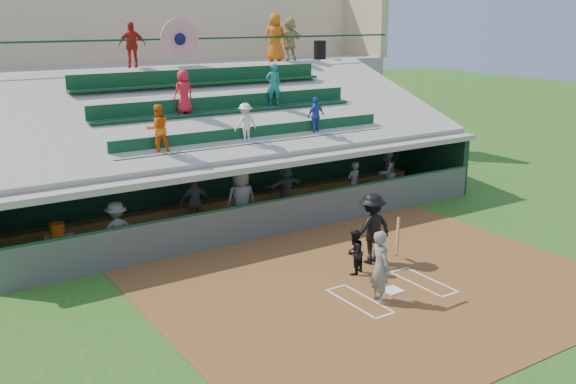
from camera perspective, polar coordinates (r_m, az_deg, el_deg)
ground at (r=15.87m, az=9.25°, el=-8.73°), size 100.00×100.00×0.00m
dirt_slab at (r=16.20m, az=8.06°, el=-8.12°), size 11.00×9.00×0.02m
home_plate at (r=15.85m, az=9.26°, el=-8.62°), size 0.43×0.43×0.03m
batters_box_chalk at (r=15.86m, az=9.26°, el=-8.66°), size 2.65×1.85×0.01m
dugout_floor at (r=20.98m, az=-3.17°, el=-2.42°), size 16.00×3.50×0.04m
concourse_slab at (r=26.38m, az=-10.63°, el=6.13°), size 20.00×3.00×4.60m
grandstand at (r=23.68m, az=-7.83°, el=5.12°), size 20.40×10.40×7.80m
batter_at_plate at (r=14.93m, az=8.22°, el=-6.55°), size 0.87×0.76×1.95m
catcher at (r=16.51m, az=5.91°, el=-5.35°), size 0.70×0.63×1.17m
home_umpire at (r=17.20m, az=7.45°, el=-3.22°), size 1.25×0.73×1.92m
dugout_bench at (r=21.80m, az=-4.90°, el=-1.08°), size 15.13×0.57×0.45m
white_table at (r=18.43m, az=-19.57°, el=-4.74°), size 0.88×0.75×0.66m
water_cooler at (r=18.25m, az=-19.82°, el=-3.21°), size 0.39×0.39×0.39m
dugout_player_a at (r=17.84m, az=-14.96°, el=-3.37°), size 1.07×0.63×1.63m
dugout_player_b at (r=19.98m, az=-8.27°, el=-0.90°), size 1.02×0.51×1.68m
dugout_player_c at (r=19.48m, az=-4.18°, el=-0.72°), size 1.01×0.69×1.99m
dugout_player_d at (r=21.61m, az=-0.21°, el=0.44°), size 1.52×0.54×1.62m
dugout_player_e at (r=22.27m, az=5.85°, el=0.74°), size 0.61×0.43×1.57m
dugout_player_f at (r=23.36m, az=8.70°, el=1.67°), size 1.04×0.90×1.83m
trash_bin at (r=28.37m, az=2.85°, el=12.50°), size 0.53×0.53×0.80m
concourse_staff_a at (r=24.10m, az=-13.68°, el=12.57°), size 1.02×0.59×1.63m
concourse_staff_b at (r=26.94m, az=-1.15°, el=13.56°), size 1.11×0.92×1.93m
concourse_staff_c at (r=27.51m, az=0.14°, el=13.45°), size 1.72×0.86×1.78m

